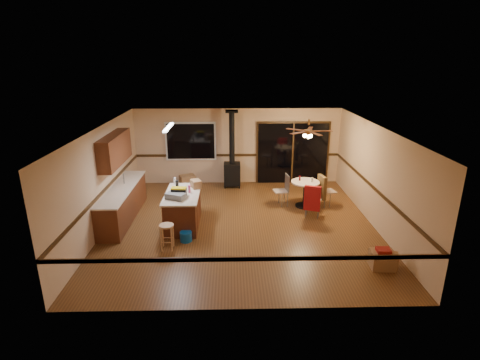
{
  "coord_description": "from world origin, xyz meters",
  "views": [
    {
      "loc": [
        -0.23,
        -9.07,
        4.28
      ],
      "look_at": [
        0.0,
        0.3,
        1.15
      ],
      "focal_mm": 28.0,
      "sensor_mm": 36.0,
      "label": 1
    }
  ],
  "objects_px": {
    "chair_near": "(312,198)",
    "box_corner_a": "(382,260)",
    "kitchen_island": "(183,209)",
    "box_corner_b": "(389,260)",
    "chair_left": "(284,187)",
    "box_under_window": "(188,181)",
    "toolbox_black": "(179,192)",
    "wood_stove": "(232,166)",
    "blue_bucket": "(186,236)",
    "chair_right": "(323,187)",
    "dining_table": "(305,190)",
    "toolbox_grey": "(175,196)",
    "bar_stool": "(167,237)"
  },
  "relations": [
    {
      "from": "toolbox_grey",
      "to": "box_under_window",
      "type": "relative_size",
      "value": 0.95
    },
    {
      "from": "wood_stove",
      "to": "chair_near",
      "type": "height_order",
      "value": "wood_stove"
    },
    {
      "from": "bar_stool",
      "to": "chair_near",
      "type": "xyz_separation_m",
      "value": [
        3.69,
        1.62,
        0.29
      ]
    },
    {
      "from": "chair_right",
      "to": "box_under_window",
      "type": "relative_size",
      "value": 1.41
    },
    {
      "from": "blue_bucket",
      "to": "chair_right",
      "type": "distance_m",
      "value": 4.38
    },
    {
      "from": "chair_left",
      "to": "wood_stove",
      "type": "bearing_deg",
      "value": 131.98
    },
    {
      "from": "wood_stove",
      "to": "chair_left",
      "type": "distance_m",
      "value": 2.31
    },
    {
      "from": "chair_right",
      "to": "box_under_window",
      "type": "height_order",
      "value": "chair_right"
    },
    {
      "from": "dining_table",
      "to": "box_under_window",
      "type": "distance_m",
      "value": 4.13
    },
    {
      "from": "chair_right",
      "to": "blue_bucket",
      "type": "bearing_deg",
      "value": -150.67
    },
    {
      "from": "chair_left",
      "to": "dining_table",
      "type": "bearing_deg",
      "value": -10.9
    },
    {
      "from": "bar_stool",
      "to": "blue_bucket",
      "type": "bearing_deg",
      "value": 44.04
    },
    {
      "from": "kitchen_island",
      "to": "box_corner_b",
      "type": "bearing_deg",
      "value": -25.1
    },
    {
      "from": "dining_table",
      "to": "toolbox_black",
      "type": "bearing_deg",
      "value": -157.64
    },
    {
      "from": "wood_stove",
      "to": "blue_bucket",
      "type": "height_order",
      "value": "wood_stove"
    },
    {
      "from": "toolbox_black",
      "to": "kitchen_island",
      "type": "bearing_deg",
      "value": 76.19
    },
    {
      "from": "bar_stool",
      "to": "chair_left",
      "type": "bearing_deg",
      "value": 40.43
    },
    {
      "from": "kitchen_island",
      "to": "box_under_window",
      "type": "distance_m",
      "value": 3.12
    },
    {
      "from": "box_corner_a",
      "to": "box_corner_b",
      "type": "distance_m",
      "value": 0.17
    },
    {
      "from": "toolbox_grey",
      "to": "toolbox_black",
      "type": "xyz_separation_m",
      "value": [
        0.06,
        0.18,
        0.03
      ]
    },
    {
      "from": "chair_left",
      "to": "toolbox_grey",
      "type": "bearing_deg",
      "value": -149.65
    },
    {
      "from": "wood_stove",
      "to": "blue_bucket",
      "type": "distance_m",
      "value": 4.16
    },
    {
      "from": "bar_stool",
      "to": "box_corner_b",
      "type": "height_order",
      "value": "bar_stool"
    },
    {
      "from": "box_under_window",
      "to": "chair_near",
      "type": "bearing_deg",
      "value": -36.62
    },
    {
      "from": "chair_right",
      "to": "box_corner_b",
      "type": "bearing_deg",
      "value": -79.26
    },
    {
      "from": "chair_left",
      "to": "box_corner_a",
      "type": "relative_size",
      "value": 1.06
    },
    {
      "from": "bar_stool",
      "to": "dining_table",
      "type": "height_order",
      "value": "dining_table"
    },
    {
      "from": "chair_left",
      "to": "blue_bucket",
      "type": "bearing_deg",
      "value": -140.13
    },
    {
      "from": "kitchen_island",
      "to": "toolbox_grey",
      "type": "xyz_separation_m",
      "value": [
        -0.11,
        -0.39,
        0.52
      ]
    },
    {
      "from": "chair_right",
      "to": "box_corner_a",
      "type": "xyz_separation_m",
      "value": [
        0.49,
        -3.43,
        -0.41
      ]
    },
    {
      "from": "chair_near",
      "to": "box_corner_a",
      "type": "distance_m",
      "value": 2.76
    },
    {
      "from": "toolbox_black",
      "to": "chair_left",
      "type": "xyz_separation_m",
      "value": [
        2.89,
        1.55,
        -0.41
      ]
    },
    {
      "from": "blue_bucket",
      "to": "box_under_window",
      "type": "height_order",
      "value": "box_under_window"
    },
    {
      "from": "box_corner_b",
      "to": "chair_near",
      "type": "bearing_deg",
      "value": 114.25
    },
    {
      "from": "box_corner_b",
      "to": "blue_bucket",
      "type": "bearing_deg",
      "value": 164.23
    },
    {
      "from": "dining_table",
      "to": "chair_right",
      "type": "relative_size",
      "value": 1.19
    },
    {
      "from": "box_under_window",
      "to": "box_corner_b",
      "type": "relative_size",
      "value": 1.34
    },
    {
      "from": "blue_bucket",
      "to": "dining_table",
      "type": "xyz_separation_m",
      "value": [
        3.28,
        2.12,
        0.41
      ]
    },
    {
      "from": "dining_table",
      "to": "chair_left",
      "type": "bearing_deg",
      "value": 169.1
    },
    {
      "from": "dining_table",
      "to": "chair_left",
      "type": "relative_size",
      "value": 1.61
    },
    {
      "from": "toolbox_black",
      "to": "bar_stool",
      "type": "distance_m",
      "value": 1.28
    },
    {
      "from": "chair_right",
      "to": "box_corner_a",
      "type": "distance_m",
      "value": 3.49
    },
    {
      "from": "chair_left",
      "to": "box_corner_b",
      "type": "relative_size",
      "value": 1.39
    },
    {
      "from": "toolbox_black",
      "to": "chair_left",
      "type": "height_order",
      "value": "toolbox_black"
    },
    {
      "from": "wood_stove",
      "to": "chair_left",
      "type": "xyz_separation_m",
      "value": [
        1.54,
        -1.71,
        -0.14
      ]
    },
    {
      "from": "toolbox_black",
      "to": "blue_bucket",
      "type": "height_order",
      "value": "toolbox_black"
    },
    {
      "from": "toolbox_black",
      "to": "chair_right",
      "type": "bearing_deg",
      "value": 19.8
    },
    {
      "from": "chair_right",
      "to": "kitchen_island",
      "type": "bearing_deg",
      "value": -162.71
    },
    {
      "from": "chair_left",
      "to": "box_corner_a",
      "type": "xyz_separation_m",
      "value": [
        1.6,
        -3.53,
        -0.41
      ]
    },
    {
      "from": "chair_left",
      "to": "box_corner_a",
      "type": "bearing_deg",
      "value": -65.6
    }
  ]
}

